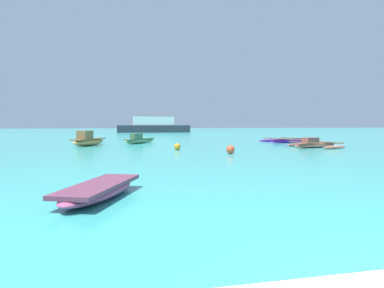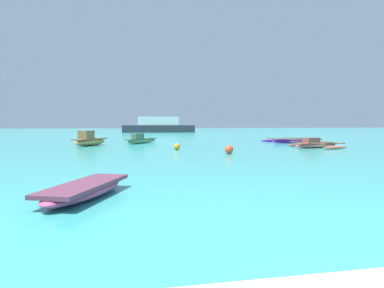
% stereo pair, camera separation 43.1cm
% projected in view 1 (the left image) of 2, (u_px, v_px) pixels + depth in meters
% --- Properties ---
extents(moored_boat_0, '(4.14, 4.87, 0.35)m').
position_uv_depth(moored_boat_0, '(291.00, 141.00, 26.54)').
color(moored_boat_0, purple).
rests_on(moored_boat_0, ground_plane).
extents(moored_boat_1, '(1.79, 2.86, 0.28)m').
position_uv_depth(moored_boat_1, '(99.00, 190.00, 6.72)').
color(moored_boat_1, '#AC4670').
rests_on(moored_boat_1, ground_plane).
extents(moored_boat_2, '(2.69, 3.62, 0.78)m').
position_uv_depth(moored_boat_2, '(139.00, 140.00, 25.54)').
color(moored_boat_2, '#69A973').
rests_on(moored_boat_2, ground_plane).
extents(moored_boat_3, '(2.32, 3.18, 1.02)m').
position_uv_depth(moored_boat_3, '(88.00, 140.00, 22.71)').
color(moored_boat_3, tan).
rests_on(moored_boat_3, ground_plane).
extents(moored_boat_4, '(3.46, 3.44, 0.63)m').
position_uv_depth(moored_boat_4, '(314.00, 144.00, 21.06)').
color(moored_boat_4, '#DC7161').
rests_on(moored_boat_4, ground_plane).
extents(mooring_buoy_0, '(0.36, 0.36, 0.36)m').
position_uv_depth(mooring_buoy_0, '(177.00, 147.00, 19.16)').
color(mooring_buoy_0, orange).
rests_on(mooring_buoy_0, ground_plane).
extents(mooring_buoy_1, '(0.42, 0.42, 0.42)m').
position_uv_depth(mooring_buoy_1, '(230.00, 149.00, 16.66)').
color(mooring_buoy_1, '#E54C2D').
rests_on(mooring_buoy_1, ground_plane).
extents(distant_ferry, '(12.39, 2.72, 2.72)m').
position_uv_depth(distant_ferry, '(154.00, 126.00, 58.97)').
color(distant_ferry, '#2D333D').
rests_on(distant_ferry, ground_plane).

